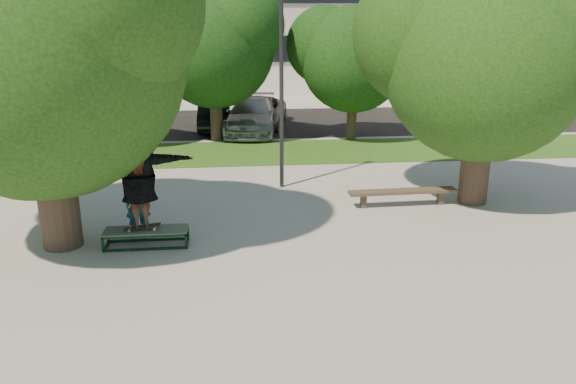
{
  "coord_description": "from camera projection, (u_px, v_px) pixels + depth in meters",
  "views": [
    {
      "loc": [
        -0.51,
        -10.89,
        4.76
      ],
      "look_at": [
        0.71,
        0.6,
        1.19
      ],
      "focal_mm": 35.0,
      "sensor_mm": 36.0,
      "label": 1
    }
  ],
  "objects": [
    {
      "name": "car_silver_a",
      "position": [
        50.0,
        110.0,
        26.38
      ],
      "size": [
        2.04,
        4.2,
        1.38
      ],
      "primitive_type": "imported",
      "rotation": [
        0.0,
        0.0,
        -0.1
      ],
      "color": "silver",
      "rests_on": "asphalt_strip"
    },
    {
      "name": "grass_strip",
      "position": [
        270.0,
        152.0,
        20.93
      ],
      "size": [
        30.0,
        4.0,
        0.02
      ],
      "primitive_type": "cube",
      "color": "#234F16",
      "rests_on": "ground"
    },
    {
      "name": "car_dark",
      "position": [
        214.0,
        114.0,
        25.2
      ],
      "size": [
        1.45,
        4.08,
        1.34
      ],
      "primitive_type": "imported",
      "rotation": [
        0.0,
        0.0,
        0.01
      ],
      "color": "black",
      "rests_on": "asphalt_strip"
    },
    {
      "name": "bg_tree_right",
      "position": [
        352.0,
        53.0,
        22.22
      ],
      "size": [
        5.04,
        4.31,
        5.43
      ],
      "color": "#38281E",
      "rests_on": "ground"
    },
    {
      "name": "ground",
      "position": [
        257.0,
        256.0,
        11.8
      ],
      "size": [
        120.0,
        120.0,
        0.0
      ],
      "primitive_type": "plane",
      "color": "#A29A94",
      "rests_on": "ground"
    },
    {
      "name": "bg_tree_mid",
      "position": [
        212.0,
        39.0,
        21.98
      ],
      "size": [
        5.76,
        4.92,
        6.24
      ],
      "color": "#38281E",
      "rests_on": "ground"
    },
    {
      "name": "lamppost",
      "position": [
        281.0,
        79.0,
        15.73
      ],
      "size": [
        0.25,
        0.15,
        6.11
      ],
      "color": "#2D2D30",
      "rests_on": "ground"
    },
    {
      "name": "grind_box",
      "position": [
        146.0,
        237.0,
        12.27
      ],
      "size": [
        1.8,
        0.6,
        0.38
      ],
      "color": "black",
      "rests_on": "ground"
    },
    {
      "name": "car_grey",
      "position": [
        258.0,
        112.0,
        25.83
      ],
      "size": [
        3.13,
        5.13,
        1.33
      ],
      "primitive_type": "imported",
      "rotation": [
        0.0,
        0.0,
        -0.2
      ],
      "color": "slate",
      "rests_on": "asphalt_strip"
    },
    {
      "name": "side_building",
      "position": [
        538.0,
        33.0,
        33.36
      ],
      "size": [
        15.0,
        10.0,
        8.0
      ],
      "primitive_type": "cube",
      "color": "silver",
      "rests_on": "ground"
    },
    {
      "name": "car_silver_b",
      "position": [
        252.0,
        115.0,
        24.46
      ],
      "size": [
        2.72,
        5.37,
        1.49
      ],
      "primitive_type": "imported",
      "rotation": [
        0.0,
        0.0,
        -0.13
      ],
      "color": "#A6A6AA",
      "rests_on": "asphalt_strip"
    },
    {
      "name": "skater_rig",
      "position": [
        139.0,
        184.0,
        11.91
      ],
      "size": [
        2.4,
        0.95,
        1.98
      ],
      "rotation": [
        0.0,
        0.0,
        3.28
      ],
      "color": "white",
      "rests_on": "grind_box"
    },
    {
      "name": "asphalt_strip",
      "position": [
        239.0,
        122.0,
        27.0
      ],
      "size": [
        40.0,
        8.0,
        0.01
      ],
      "primitive_type": "cube",
      "color": "black",
      "rests_on": "ground"
    },
    {
      "name": "tree_left",
      "position": [
        34.0,
        37.0,
        11.1
      ],
      "size": [
        6.96,
        5.95,
        7.12
      ],
      "color": "#38281E",
      "rests_on": "ground"
    },
    {
      "name": "bystander",
      "position": [
        138.0,
        204.0,
        12.65
      ],
      "size": [
        0.61,
        0.45,
        1.53
      ],
      "primitive_type": "imported",
      "rotation": [
        0.0,
        0.0,
        0.16
      ],
      "color": "navy",
      "rests_on": "ground"
    },
    {
      "name": "bg_tree_left",
      "position": [
        60.0,
        49.0,
        20.55
      ],
      "size": [
        5.28,
        4.51,
        5.77
      ],
      "color": "#38281E",
      "rests_on": "ground"
    },
    {
      "name": "bench",
      "position": [
        403.0,
        193.0,
        14.84
      ],
      "size": [
        2.9,
        0.48,
        0.44
      ],
      "rotation": [
        0.0,
        0.0,
        0.03
      ],
      "color": "#4C3D2D",
      "rests_on": "ground"
    },
    {
      "name": "tree_right",
      "position": [
        483.0,
        47.0,
        14.13
      ],
      "size": [
        6.24,
        5.33,
        6.51
      ],
      "color": "#38281E",
      "rests_on": "ground"
    }
  ]
}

